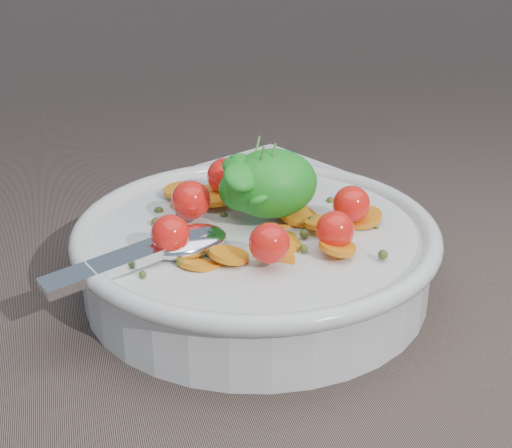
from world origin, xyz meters
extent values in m
plane|color=brown|center=(0.00, 0.00, 0.00)|extent=(6.00, 6.00, 0.00)
cylinder|color=silver|center=(-0.02, 0.01, 0.03)|extent=(0.26, 0.26, 0.05)
torus|color=silver|center=(-0.02, 0.01, 0.05)|extent=(0.28, 0.28, 0.01)
cylinder|color=silver|center=(-0.02, 0.01, 0.00)|extent=(0.13, 0.13, 0.01)
cylinder|color=brown|center=(-0.02, 0.01, 0.03)|extent=(0.24, 0.24, 0.04)
cylinder|color=orange|center=(0.07, 0.02, 0.05)|extent=(0.04, 0.04, 0.01)
cylinder|color=orange|center=(0.02, -0.05, 0.06)|extent=(0.03, 0.03, 0.01)
cylinder|color=orange|center=(-0.01, -0.03, 0.05)|extent=(0.04, 0.04, 0.01)
cylinder|color=orange|center=(0.00, 0.02, 0.05)|extent=(0.03, 0.03, 0.02)
cylinder|color=orange|center=(0.02, -0.01, 0.06)|extent=(0.04, 0.04, 0.01)
cylinder|color=orange|center=(0.01, 0.06, 0.06)|extent=(0.04, 0.04, 0.01)
cylinder|color=orange|center=(-0.06, 0.07, 0.05)|extent=(0.05, 0.05, 0.02)
cylinder|color=orange|center=(-0.06, -0.04, 0.06)|extent=(0.04, 0.04, 0.01)
cylinder|color=orange|center=(0.03, 0.08, 0.06)|extent=(0.03, 0.03, 0.01)
cylinder|color=orange|center=(-0.03, -0.04, 0.05)|extent=(0.04, 0.04, 0.01)
cylinder|color=orange|center=(-0.07, 0.08, 0.06)|extent=(0.03, 0.03, 0.01)
cylinder|color=orange|center=(-0.07, 0.00, 0.05)|extent=(0.04, 0.04, 0.01)
cylinder|color=orange|center=(-0.08, -0.03, 0.05)|extent=(0.04, 0.04, 0.02)
cylinder|color=orange|center=(-0.01, -0.01, 0.05)|extent=(0.03, 0.03, 0.01)
cylinder|color=orange|center=(-0.04, 0.06, 0.06)|extent=(0.04, 0.04, 0.01)
cylinder|color=orange|center=(-0.05, 0.09, 0.05)|extent=(0.03, 0.03, 0.01)
cylinder|color=orange|center=(0.01, 0.01, 0.06)|extent=(0.04, 0.04, 0.01)
cylinder|color=orange|center=(0.06, 0.00, 0.06)|extent=(0.04, 0.04, 0.01)
sphere|color=#404F1A|center=(-0.04, 0.04, 0.05)|extent=(0.01, 0.01, 0.01)
sphere|color=#404F1A|center=(0.07, -0.01, 0.05)|extent=(0.01, 0.01, 0.01)
sphere|color=#404F1A|center=(-0.09, 0.06, 0.05)|extent=(0.01, 0.01, 0.01)
sphere|color=#404F1A|center=(0.03, 0.08, 0.06)|extent=(0.01, 0.01, 0.01)
sphere|color=#404F1A|center=(-0.09, -0.04, 0.05)|extent=(0.01, 0.01, 0.01)
sphere|color=#404F1A|center=(0.01, 0.01, 0.05)|extent=(0.01, 0.01, 0.01)
sphere|color=#404F1A|center=(-0.03, 0.07, 0.05)|extent=(0.01, 0.01, 0.01)
sphere|color=#404F1A|center=(-0.08, 0.04, 0.06)|extent=(0.01, 0.01, 0.01)
sphere|color=#404F1A|center=(-0.02, -0.03, 0.06)|extent=(0.01, 0.01, 0.01)
sphere|color=#404F1A|center=(-0.10, 0.04, 0.05)|extent=(0.01, 0.01, 0.01)
sphere|color=#404F1A|center=(0.05, 0.04, 0.05)|extent=(0.01, 0.01, 0.01)
sphere|color=#404F1A|center=(0.05, -0.07, 0.06)|extent=(0.01, 0.01, 0.01)
sphere|color=#404F1A|center=(-0.07, -0.03, 0.06)|extent=(0.01, 0.01, 0.01)
sphere|color=#404F1A|center=(0.02, 0.00, 0.06)|extent=(0.01, 0.01, 0.01)
sphere|color=#404F1A|center=(0.01, 0.10, 0.05)|extent=(0.01, 0.01, 0.01)
sphere|color=#404F1A|center=(0.01, -0.02, 0.06)|extent=(0.01, 0.01, 0.01)
sphere|color=#404F1A|center=(0.01, 0.07, 0.06)|extent=(0.01, 0.01, 0.01)
sphere|color=#404F1A|center=(-0.12, -0.04, 0.05)|extent=(0.01, 0.01, 0.01)
sphere|color=#404F1A|center=(0.00, -0.04, 0.05)|extent=(0.01, 0.01, 0.01)
sphere|color=red|center=(0.05, -0.01, 0.07)|extent=(0.03, 0.03, 0.03)
sphere|color=red|center=(0.01, 0.06, 0.07)|extent=(0.03, 0.03, 0.03)
sphere|color=red|center=(-0.03, 0.07, 0.07)|extent=(0.03, 0.03, 0.03)
sphere|color=red|center=(-0.07, 0.03, 0.07)|extent=(0.03, 0.03, 0.03)
sphere|color=red|center=(-0.09, -0.02, 0.07)|extent=(0.03, 0.03, 0.03)
sphere|color=red|center=(-0.03, -0.05, 0.07)|extent=(0.03, 0.03, 0.03)
sphere|color=red|center=(0.02, -0.04, 0.07)|extent=(0.03, 0.03, 0.03)
ellipsoid|color=green|center=(-0.01, 0.02, 0.08)|extent=(0.07, 0.06, 0.05)
ellipsoid|color=green|center=(-0.03, 0.03, 0.08)|extent=(0.04, 0.04, 0.03)
ellipsoid|color=green|center=(-0.03, 0.03, 0.10)|extent=(0.03, 0.03, 0.03)
ellipsoid|color=green|center=(-0.01, 0.01, 0.09)|extent=(0.03, 0.03, 0.03)
ellipsoid|color=green|center=(-0.01, 0.02, 0.10)|extent=(0.03, 0.03, 0.02)
ellipsoid|color=green|center=(-0.01, 0.02, 0.09)|extent=(0.03, 0.03, 0.02)
ellipsoid|color=green|center=(-0.04, 0.00, 0.10)|extent=(0.04, 0.04, 0.03)
ellipsoid|color=green|center=(-0.03, 0.02, 0.09)|extent=(0.02, 0.02, 0.01)
ellipsoid|color=green|center=(-0.03, 0.01, 0.08)|extent=(0.04, 0.04, 0.02)
ellipsoid|color=green|center=(0.00, 0.01, 0.09)|extent=(0.03, 0.03, 0.02)
ellipsoid|color=green|center=(-0.01, 0.03, 0.09)|extent=(0.03, 0.02, 0.02)
ellipsoid|color=green|center=(-0.01, 0.02, 0.09)|extent=(0.04, 0.04, 0.03)
ellipsoid|color=green|center=(-0.02, 0.04, 0.08)|extent=(0.02, 0.02, 0.02)
ellipsoid|color=green|center=(-0.03, -0.01, 0.08)|extent=(0.02, 0.02, 0.02)
ellipsoid|color=green|center=(-0.01, 0.01, 0.09)|extent=(0.02, 0.02, 0.02)
ellipsoid|color=green|center=(-0.03, 0.02, 0.08)|extent=(0.03, 0.03, 0.02)
ellipsoid|color=green|center=(-0.01, 0.03, 0.09)|extent=(0.03, 0.03, 0.02)
ellipsoid|color=green|center=(0.00, 0.04, 0.09)|extent=(0.03, 0.03, 0.02)
ellipsoid|color=green|center=(-0.03, 0.03, 0.10)|extent=(0.03, 0.03, 0.02)
ellipsoid|color=green|center=(-0.01, 0.00, 0.10)|extent=(0.02, 0.02, 0.01)
ellipsoid|color=green|center=(-0.02, 0.02, 0.08)|extent=(0.02, 0.02, 0.02)
cylinder|color=#4C8C33|center=(-0.02, 0.01, 0.10)|extent=(0.01, 0.01, 0.04)
cylinder|color=#4C8C33|center=(-0.01, 0.01, 0.10)|extent=(0.01, 0.01, 0.04)
cylinder|color=#4C8C33|center=(-0.02, 0.03, 0.10)|extent=(0.02, 0.01, 0.04)
ellipsoid|color=silver|center=(-0.08, -0.01, 0.06)|extent=(0.07, 0.06, 0.02)
cube|color=silver|center=(-0.13, -0.03, 0.06)|extent=(0.12, 0.06, 0.02)
cylinder|color=silver|center=(-0.10, -0.02, 0.06)|extent=(0.02, 0.02, 0.01)
cube|color=white|center=(0.04, 0.22, 0.00)|extent=(0.22, 0.21, 0.01)
camera|label=1|loc=(-0.15, -0.46, 0.28)|focal=50.00mm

